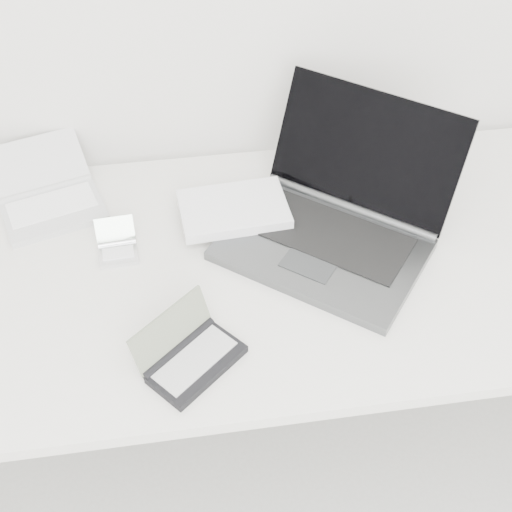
{
  "coord_description": "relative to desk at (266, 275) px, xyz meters",
  "views": [
    {
      "loc": [
        -0.19,
        0.46,
        1.87
      ],
      "look_at": [
        -0.03,
        1.51,
        0.79
      ],
      "focal_mm": 50.0,
      "sensor_mm": 36.0,
      "label": 1
    }
  ],
  "objects": [
    {
      "name": "laptop_large",
      "position": [
        0.13,
        0.07,
        0.09
      ],
      "size": [
        0.65,
        0.6,
        0.28
      ],
      "rotation": [
        0.0,
        0.0,
        -0.67
      ],
      "color": "#515356",
      "rests_on": "desk"
    },
    {
      "name": "palmtop_charcoal",
      "position": [
        -0.19,
        -0.25,
        0.07
      ],
      "size": [
        0.23,
        0.22,
        0.1
      ],
      "rotation": [
        0.0,
        0.0,
        0.7
      ],
      "color": "black",
      "rests_on": "desk"
    },
    {
      "name": "netbook_open_white",
      "position": [
        -0.49,
        0.27,
        0.07
      ],
      "size": [
        0.3,
        0.34,
        0.09
      ],
      "rotation": [
        0.0,
        0.0,
        0.29
      ],
      "color": "silver",
      "rests_on": "desk"
    },
    {
      "name": "desk",
      "position": [
        0.0,
        0.0,
        0.0
      ],
      "size": [
        1.6,
        0.8,
        0.73
      ],
      "color": "white",
      "rests_on": "ground"
    },
    {
      "name": "pda_silver",
      "position": [
        -0.33,
        0.08,
        0.06
      ],
      "size": [
        0.09,
        0.1,
        0.07
      ],
      "rotation": [
        0.0,
        0.0,
        0.06
      ],
      "color": "silver",
      "rests_on": "desk"
    }
  ]
}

